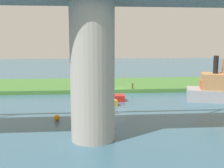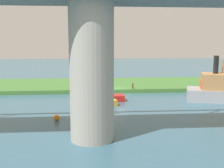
% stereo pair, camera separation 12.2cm
% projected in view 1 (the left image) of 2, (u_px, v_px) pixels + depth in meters
% --- Properties ---
extents(ground_plane, '(160.00, 160.00, 0.00)m').
position_uv_depth(ground_plane, '(115.00, 93.00, 35.02)').
color(ground_plane, '#386075').
extents(grassy_bank, '(80.00, 12.00, 0.50)m').
position_uv_depth(grassy_bank, '(111.00, 85.00, 40.89)').
color(grassy_bank, '#427533').
rests_on(grassy_bank, ground).
extents(bridge_pylon, '(2.91, 2.91, 8.99)m').
position_uv_depth(bridge_pylon, '(92.00, 73.00, 17.76)').
color(bridge_pylon, '#9E998E').
rests_on(bridge_pylon, ground).
extents(person_on_bank, '(0.50, 0.50, 1.39)m').
position_uv_depth(person_on_bank, '(103.00, 83.00, 36.02)').
color(person_on_bank, '#2D334C').
rests_on(person_on_bank, grassy_bank).
extents(mooring_post, '(0.20, 0.20, 0.72)m').
position_uv_depth(mooring_post, '(132.00, 86.00, 35.69)').
color(mooring_post, brown).
rests_on(mooring_post, grassy_bank).
extents(pontoon_yellow, '(4.20, 2.57, 1.32)m').
position_uv_depth(pontoon_yellow, '(96.00, 102.00, 27.77)').
color(pontoon_yellow, gold).
rests_on(pontoon_yellow, ground).
extents(houseboat_blue, '(4.33, 1.61, 1.44)m').
position_uv_depth(houseboat_blue, '(104.00, 96.00, 30.44)').
color(houseboat_blue, red).
rests_on(houseboat_blue, ground).
extents(marker_buoy, '(0.50, 0.50, 0.50)m').
position_uv_depth(marker_buoy, '(57.00, 118.00, 22.72)').
color(marker_buoy, orange).
rests_on(marker_buoy, ground).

